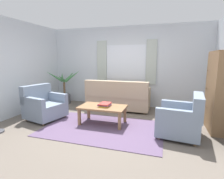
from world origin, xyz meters
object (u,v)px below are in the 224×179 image
object	(u,v)px
armchair_left	(44,105)
armchair_right	(182,119)
couch	(118,98)
bookshelf	(216,95)
potted_plant	(65,91)
coffee_table	(103,108)
book_stack_on_table	(105,105)

from	to	relation	value
armchair_left	armchair_right	world-z (taller)	same
couch	bookshelf	distance (m)	2.63
couch	bookshelf	bearing A→B (deg)	159.55
armchair_left	potted_plant	xyz separation A→B (m)	(-0.40, 1.63, 0.09)
coffee_table	potted_plant	size ratio (longest dim) A/B	0.92
potted_plant	bookshelf	xyz separation A→B (m)	(4.45, -1.14, 0.35)
armchair_left	book_stack_on_table	size ratio (longest dim) A/B	3.05
armchair_right	armchair_left	bearing A→B (deg)	-84.41
book_stack_on_table	couch	bearing A→B (deg)	91.35
book_stack_on_table	potted_plant	distance (m)	2.55
couch	coffee_table	bearing A→B (deg)	89.12
armchair_left	armchair_right	xyz separation A→B (m)	(3.37, -0.08, 0.00)
couch	armchair_left	size ratio (longest dim) A/B	1.89
potted_plant	armchair_left	bearing A→B (deg)	-76.39
couch	potted_plant	xyz separation A→B (m)	(-2.02, 0.23, 0.08)
potted_plant	bookshelf	size ratio (longest dim) A/B	0.70
armchair_right	bookshelf	distance (m)	0.99
book_stack_on_table	bookshelf	distance (m)	2.45
coffee_table	bookshelf	bearing A→B (deg)	9.02
armchair_left	coffee_table	bearing A→B (deg)	-73.09
armchair_left	coffee_table	size ratio (longest dim) A/B	0.91
coffee_table	potted_plant	world-z (taller)	potted_plant
bookshelf	armchair_left	bearing A→B (deg)	96.91
couch	armchair_right	size ratio (longest dim) A/B	2.04
couch	armchair_right	world-z (taller)	couch
armchair_left	potted_plant	size ratio (longest dim) A/B	0.84
armchair_left	potted_plant	bearing A→B (deg)	26.90
armchair_right	couch	bearing A→B (deg)	-123.31
couch	coffee_table	size ratio (longest dim) A/B	1.73
armchair_right	bookshelf	size ratio (longest dim) A/B	0.54
armchair_right	potted_plant	size ratio (longest dim) A/B	0.78
armchair_left	coffee_table	distance (m)	1.60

